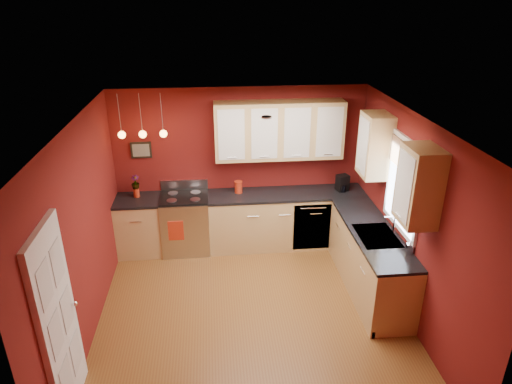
{
  "coord_description": "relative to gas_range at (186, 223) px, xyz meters",
  "views": [
    {
      "loc": [
        -0.44,
        -4.83,
        3.94
      ],
      "look_at": [
        0.15,
        1.0,
        1.33
      ],
      "focal_mm": 32.0,
      "sensor_mm": 36.0,
      "label": 1
    }
  ],
  "objects": [
    {
      "name": "sink",
      "position": [
        2.62,
        -1.5,
        0.43
      ],
      "size": [
        0.5,
        0.7,
        0.33
      ],
      "color": "gray",
      "rests_on": "counter_right"
    },
    {
      "name": "red_canister",
      "position": [
        0.87,
        0.09,
        0.56
      ],
      "size": [
        0.13,
        0.13,
        0.2
      ],
      "color": "#B12A13",
      "rests_on": "counter_back_right"
    },
    {
      "name": "base_cabinets_back_right",
      "position": [
        1.65,
        -0.0,
        -0.03
      ],
      "size": [
        2.54,
        0.6,
        0.9
      ],
      "primitive_type": "cube",
      "color": "tan",
      "rests_on": "floor"
    },
    {
      "name": "gas_range",
      "position": [
        0.0,
        0.0,
        0.0
      ],
      "size": [
        0.76,
        0.64,
        1.11
      ],
      "color": "#B1B1B6",
      "rests_on": "floor"
    },
    {
      "name": "wall_right",
      "position": [
        2.92,
        -1.8,
        0.82
      ],
      "size": [
        0.02,
        4.2,
        2.6
      ],
      "primitive_type": "cube",
      "color": "maroon",
      "rests_on": "floor"
    },
    {
      "name": "red_vase",
      "position": [
        -0.74,
        0.09,
        0.53
      ],
      "size": [
        0.09,
        0.09,
        0.15
      ],
      "primitive_type": "cylinder",
      "color": "#B12A13",
      "rests_on": "counter_back_left"
    },
    {
      "name": "counter_back_right",
      "position": [
        1.65,
        -0.0,
        0.44
      ],
      "size": [
        2.54,
        0.62,
        0.04
      ],
      "primitive_type": "cube",
      "color": "black",
      "rests_on": "base_cabinets_back_right"
    },
    {
      "name": "floor",
      "position": [
        0.92,
        -1.8,
        -0.48
      ],
      "size": [
        4.2,
        4.2,
        0.0
      ],
      "primitive_type": "plane",
      "color": "brown",
      "rests_on": "ground"
    },
    {
      "name": "wall_left",
      "position": [
        -1.08,
        -1.8,
        0.82
      ],
      "size": [
        0.02,
        4.2,
        2.6
      ],
      "primitive_type": "cube",
      "color": "maroon",
      "rests_on": "floor"
    },
    {
      "name": "counter_right",
      "position": [
        2.62,
        -1.35,
        0.44
      ],
      "size": [
        0.62,
        2.1,
        0.04
      ],
      "primitive_type": "cube",
      "color": "black",
      "rests_on": "base_cabinets_right"
    },
    {
      "name": "dishwasher_front",
      "position": [
        2.02,
        -0.29,
        -0.03
      ],
      "size": [
        0.6,
        0.02,
        0.8
      ],
      "primitive_type": "cube",
      "color": "#B1B1B6",
      "rests_on": "base_cabinets_back_right"
    },
    {
      "name": "soap_pump",
      "position": [
        2.87,
        -1.96,
        0.55
      ],
      "size": [
        0.1,
        0.1,
        0.18
      ],
      "primitive_type": "imported",
      "rotation": [
        0.0,
        0.0,
        -0.2
      ],
      "color": "white",
      "rests_on": "counter_right"
    },
    {
      "name": "door_left_wall",
      "position": [
        -1.05,
        -3.0,
        0.54
      ],
      "size": [
        0.12,
        0.82,
        2.05
      ],
      "color": "white",
      "rests_on": "floor"
    },
    {
      "name": "wall_front",
      "position": [
        0.92,
        -3.9,
        0.82
      ],
      "size": [
        4.0,
        0.02,
        2.6
      ],
      "primitive_type": "cube",
      "color": "maroon",
      "rests_on": "floor"
    },
    {
      "name": "pendant_lights",
      "position": [
        -0.53,
        -0.05,
        1.53
      ],
      "size": [
        0.71,
        0.11,
        0.66
      ],
      "color": "gray",
      "rests_on": "ceiling"
    },
    {
      "name": "wall_picture",
      "position": [
        -0.63,
        0.28,
        1.17
      ],
      "size": [
        0.32,
        0.03,
        0.26
      ],
      "primitive_type": "cube",
      "color": "black",
      "rests_on": "wall_back"
    },
    {
      "name": "ceiling",
      "position": [
        0.92,
        -1.8,
        2.12
      ],
      "size": [
        4.0,
        4.2,
        0.02
      ],
      "primitive_type": "cube",
      "color": "silver",
      "rests_on": "wall_back"
    },
    {
      "name": "window",
      "position": [
        2.89,
        -1.5,
        1.21
      ],
      "size": [
        0.06,
        1.02,
        1.22
      ],
      "color": "white",
      "rests_on": "wall_right"
    },
    {
      "name": "wall_back",
      "position": [
        0.92,
        0.3,
        0.82
      ],
      "size": [
        4.0,
        0.02,
        2.6
      ],
      "primitive_type": "cube",
      "color": "maroon",
      "rests_on": "floor"
    },
    {
      "name": "base_cabinets_back_left",
      "position": [
        -0.73,
        -0.0,
        -0.03
      ],
      "size": [
        0.7,
        0.6,
        0.9
      ],
      "primitive_type": "cube",
      "color": "tan",
      "rests_on": "floor"
    },
    {
      "name": "upper_cabinets_back",
      "position": [
        1.52,
        0.12,
        1.47
      ],
      "size": [
        2.0,
        0.35,
        0.9
      ],
      "primitive_type": "cube",
      "color": "tan",
      "rests_on": "wall_back"
    },
    {
      "name": "flowers",
      "position": [
        -0.74,
        0.09,
        0.7
      ],
      "size": [
        0.14,
        0.14,
        0.23
      ],
      "primitive_type": "imported",
      "rotation": [
        0.0,
        0.0,
        -0.11
      ],
      "color": "#B12A13",
      "rests_on": "red_vase"
    },
    {
      "name": "base_cabinets_right",
      "position": [
        2.62,
        -1.35,
        -0.03
      ],
      "size": [
        0.6,
        2.1,
        0.9
      ],
      "primitive_type": "cube",
      "color": "tan",
      "rests_on": "floor"
    },
    {
      "name": "dish_towel",
      "position": [
        -0.14,
        -0.33,
        0.04
      ],
      "size": [
        0.24,
        0.02,
        0.33
      ],
      "primitive_type": "cube",
      "color": "#B12A13",
      "rests_on": "gas_range"
    },
    {
      "name": "coffee_maker",
      "position": [
        2.56,
        0.0,
        0.58
      ],
      "size": [
        0.22,
        0.22,
        0.26
      ],
      "rotation": [
        0.0,
        0.0,
        0.31
      ],
      "color": "black",
      "rests_on": "counter_back_right"
    },
    {
      "name": "upper_cabinets_right",
      "position": [
        2.75,
        -1.48,
        1.47
      ],
      "size": [
        0.35,
        1.95,
        0.9
      ],
      "primitive_type": "cube",
      "color": "tan",
      "rests_on": "wall_right"
    },
    {
      "name": "counter_back_left",
      "position": [
        -0.73,
        -0.0,
        0.44
      ],
      "size": [
        0.7,
        0.62,
        0.04
      ],
      "primitive_type": "cube",
      "color": "black",
      "rests_on": "base_cabinets_back_left"
    }
  ]
}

